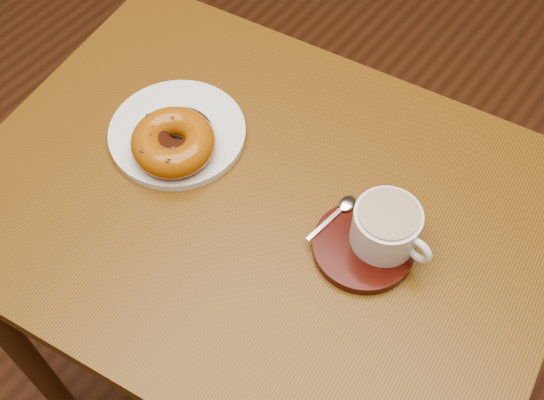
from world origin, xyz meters
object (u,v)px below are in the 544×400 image
Objects in this scene: donut_plate at (177,133)px; saucer at (363,247)px; cafe_table at (262,245)px; coffee_cup at (387,227)px.

saucer is at bearing 1.09° from donut_plate.
donut_plate is at bearing 166.15° from cafe_table.
saucer is at bearing -0.41° from cafe_table.
coffee_cup is (0.17, 0.04, 0.17)m from cafe_table.
donut_plate is 1.50× the size of saucer.
saucer reaches higher than donut_plate.
saucer is (0.16, 0.02, 0.13)m from cafe_table.
saucer reaches higher than cafe_table.
donut_plate is 1.74× the size of coffee_cup.
cafe_table is 0.25m from coffee_cup.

